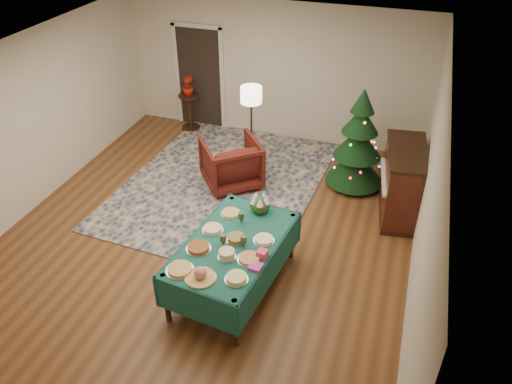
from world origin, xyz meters
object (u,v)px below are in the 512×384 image
(gift_box, at_px, (262,254))
(buffet_table, at_px, (233,252))
(christmas_tree, at_px, (358,144))
(potted_plant, at_px, (188,90))
(armchair, at_px, (231,161))
(floor_lamp, at_px, (251,100))
(side_table, at_px, (190,112))
(piano, at_px, (402,183))

(gift_box, bearing_deg, buffet_table, 161.83)
(christmas_tree, bearing_deg, potted_plant, 163.37)
(armchair, bearing_deg, potted_plant, -86.73)
(buffet_table, xyz_separation_m, floor_lamp, (-0.80, 3.08, 0.71))
(gift_box, bearing_deg, side_table, 124.80)
(buffet_table, relative_size, gift_box, 17.08)
(buffet_table, bearing_deg, gift_box, -18.17)
(armchair, height_order, side_table, armchair)
(floor_lamp, height_order, side_table, floor_lamp)
(piano, bearing_deg, buffet_table, -128.73)
(side_table, relative_size, potted_plant, 1.88)
(armchair, relative_size, side_table, 1.23)
(christmas_tree, bearing_deg, floor_lamp, 178.10)
(side_table, bearing_deg, floor_lamp, -30.81)
(buffet_table, bearing_deg, floor_lamp, 104.60)
(buffet_table, relative_size, armchair, 2.19)
(buffet_table, height_order, potted_plant, potted_plant)
(gift_box, distance_m, floor_lamp, 3.49)
(piano, bearing_deg, floor_lamp, 166.19)
(armchair, xyz_separation_m, piano, (2.86, 0.06, 0.09))
(armchair, bearing_deg, buffet_table, 72.45)
(side_table, xyz_separation_m, piano, (4.45, -1.69, 0.19))
(floor_lamp, bearing_deg, potted_plant, 149.19)
(buffet_table, relative_size, floor_lamp, 1.33)
(side_table, relative_size, christmas_tree, 0.43)
(side_table, bearing_deg, gift_box, -55.20)
(buffet_table, bearing_deg, piano, 51.27)
(floor_lamp, height_order, piano, floor_lamp)
(armchair, distance_m, side_table, 2.37)
(armchair, xyz_separation_m, christmas_tree, (2.04, 0.67, 0.34))
(gift_box, bearing_deg, potted_plant, 124.80)
(armchair, bearing_deg, piano, 142.21)
(side_table, xyz_separation_m, christmas_tree, (3.63, -1.08, 0.44))
(gift_box, height_order, floor_lamp, floor_lamp)
(buffet_table, height_order, floor_lamp, floor_lamp)
(armchair, height_order, piano, piano)
(christmas_tree, xyz_separation_m, piano, (0.82, -0.61, -0.24))
(floor_lamp, relative_size, potted_plant, 3.81)
(gift_box, distance_m, armchair, 2.86)
(armchair, xyz_separation_m, side_table, (-1.59, 1.75, -0.10))
(buffet_table, relative_size, side_table, 2.70)
(gift_box, distance_m, potted_plant, 5.17)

